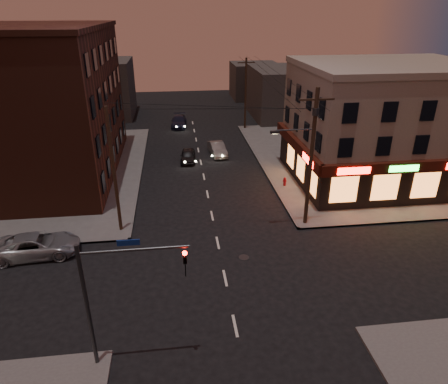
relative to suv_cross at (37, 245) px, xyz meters
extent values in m
plane|color=black|center=(11.88, -4.00, -0.75)|extent=(120.00, 120.00, 0.00)
cube|color=#514F4C|center=(29.88, 15.00, -0.67)|extent=(24.00, 28.00, 0.15)
cube|color=#514F4C|center=(-6.12, 15.00, -0.67)|extent=(24.00, 28.00, 0.15)
cube|color=gray|center=(27.88, 9.50, 4.40)|extent=(15.00, 12.00, 10.00)
cube|color=gray|center=(27.88, 9.50, 9.65)|extent=(15.20, 12.20, 0.50)
cube|color=black|center=(27.88, 3.55, 1.10)|extent=(15.12, 0.25, 3.40)
cube|color=black|center=(20.43, 9.50, 1.10)|extent=(0.25, 12.12, 3.40)
cube|color=#391109|center=(27.88, 3.25, 2.90)|extent=(15.60, 0.50, 0.90)
cube|color=#391109|center=(20.13, 9.50, 2.90)|extent=(0.50, 12.60, 0.90)
cube|color=#FF140C|center=(22.58, 2.98, 2.90)|extent=(2.60, 0.06, 0.55)
cube|color=#26FF3F|center=(26.58, 2.98, 2.90)|extent=(2.40, 0.06, 0.50)
cube|color=#FF140C|center=(19.86, 5.70, 2.90)|extent=(0.06, 2.60, 0.55)
cube|color=orange|center=(27.28, 3.40, 1.20)|extent=(12.40, 0.08, 2.20)
cube|color=orange|center=(20.28, 8.50, 1.20)|extent=(0.08, 8.40, 2.20)
cube|color=#472216|center=(-2.62, 15.00, 5.90)|extent=(12.00, 20.00, 13.00)
cube|color=#3F3D3A|center=(25.88, 34.00, 2.75)|extent=(10.00, 12.00, 7.00)
cube|color=#3F3D3A|center=(-1.12, 38.00, 3.25)|extent=(9.00, 10.00, 8.00)
cube|color=#3F3D3A|center=(23.88, 48.00, 2.25)|extent=(8.00, 8.00, 6.00)
cylinder|color=#382619|center=(18.68, 1.80, 4.40)|extent=(0.28, 0.28, 10.00)
cube|color=#382619|center=(18.68, 1.80, 8.60)|extent=(2.40, 0.12, 0.12)
cylinder|color=#333538|center=(18.68, 1.80, 7.80)|extent=(0.44, 0.44, 0.50)
cylinder|color=#333538|center=(17.38, 1.80, 6.60)|extent=(2.60, 0.10, 0.10)
cube|color=#333538|center=(15.98, 1.80, 6.50)|extent=(0.60, 0.25, 0.18)
cube|color=#FFD88C|center=(15.98, 1.80, 6.40)|extent=(0.35, 0.15, 0.04)
cylinder|color=#382619|center=(18.68, 28.00, 3.90)|extent=(0.26, 0.26, 9.00)
cylinder|color=#382619|center=(5.08, 2.50, 3.90)|extent=(0.24, 0.24, 9.00)
cylinder|color=#333538|center=(5.28, -9.60, 2.45)|extent=(0.18, 0.18, 6.40)
cylinder|color=#333538|center=(7.48, -9.60, 5.25)|extent=(4.40, 0.12, 0.12)
imported|color=black|center=(9.48, -9.60, 4.75)|extent=(0.16, 0.20, 1.00)
sphere|color=#FF0C05|center=(9.48, -9.72, 5.00)|extent=(0.20, 0.20, 0.20)
cube|color=navy|center=(7.28, -9.60, 5.60)|extent=(0.90, 0.05, 0.25)
imported|color=gray|center=(0.00, 0.00, 0.00)|extent=(5.55, 2.89, 1.49)
imported|color=black|center=(10.57, 16.43, -0.11)|extent=(1.81, 3.85, 1.27)
imported|color=slate|center=(13.87, 18.12, -0.05)|extent=(1.94, 4.36, 1.39)
imported|color=black|center=(9.95, 30.32, -0.04)|extent=(2.32, 4.99, 1.41)
cylinder|color=maroon|center=(18.95, 8.67, -0.28)|extent=(0.31, 0.31, 0.64)
sphere|color=maroon|center=(18.95, 8.67, 0.08)|extent=(0.26, 0.26, 0.26)
cylinder|color=maroon|center=(18.95, 8.67, -0.15)|extent=(0.36, 0.26, 0.13)
cylinder|color=maroon|center=(18.95, 8.67, -0.15)|extent=(0.26, 0.36, 0.13)
camera|label=1|loc=(9.36, -23.47, 14.06)|focal=32.00mm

